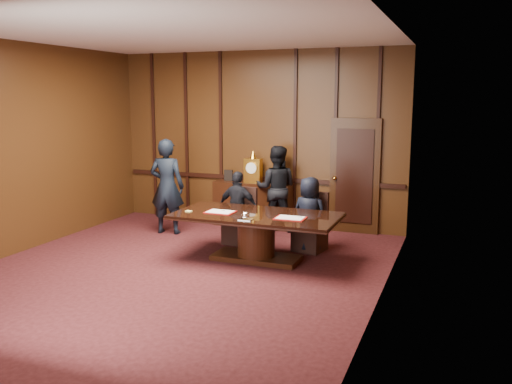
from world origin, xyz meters
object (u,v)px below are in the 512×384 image
witness_left (167,186)px  sideboard (253,202)px  conference_table (256,229)px  signatory_right (309,214)px  signatory_left (238,208)px  witness_right (276,188)px

witness_left → sideboard: bearing=-148.4°
sideboard → conference_table: 2.34m
sideboard → signatory_right: bearing=-41.3°
sideboard → signatory_left: 1.39m
sideboard → conference_table: size_ratio=0.61×
witness_right → witness_left: bearing=16.6°
witness_right → signatory_right: bearing=118.9°
sideboard → witness_right: witness_right is taller
sideboard → signatory_right: 2.07m
conference_table → witness_right: (-0.35, 2.00, 0.32)m
signatory_left → signatory_right: bearing=-178.6°
signatory_left → signatory_right: 1.30m
conference_table → witness_left: 2.48m
signatory_right → witness_left: (-2.87, 0.23, 0.27)m
signatory_left → witness_right: bearing=-102.5°
sideboard → witness_left: 1.79m
signatory_right → witness_left: witness_left is taller
witness_right → sideboard: bearing=-27.4°
sideboard → witness_right: size_ratio=0.96×
witness_left → witness_right: bearing=-161.5°
sideboard → witness_left: witness_left is taller
sideboard → conference_table: (0.90, -2.16, 0.02)m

